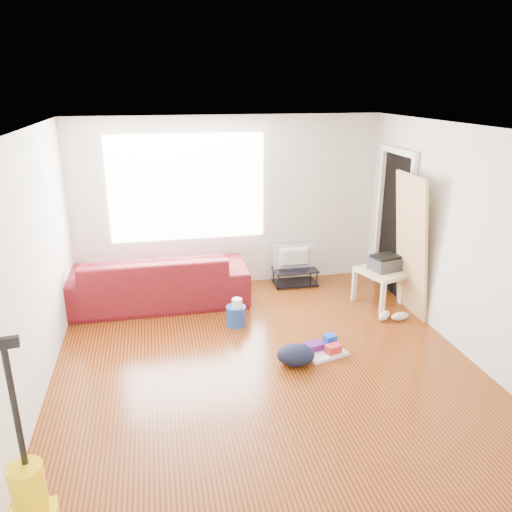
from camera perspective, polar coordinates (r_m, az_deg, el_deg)
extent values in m
cube|color=#551807|center=(5.53, 1.24, -12.58)|extent=(4.50, 5.00, 0.01)
cube|color=white|center=(4.72, 1.46, 14.21)|extent=(4.50, 5.00, 0.01)
cube|color=silver|center=(7.35, -3.08, 6.06)|extent=(4.50, 0.01, 2.50)
cube|color=silver|center=(2.86, 13.20, -16.65)|extent=(4.50, 0.01, 2.50)
cube|color=silver|center=(5.01, -24.63, -1.97)|extent=(0.01, 5.00, 2.50)
cube|color=silver|center=(5.89, 23.18, 1.24)|extent=(0.01, 5.00, 2.50)
cube|color=white|center=(7.21, -7.85, 7.70)|extent=(2.20, 0.01, 1.50)
cube|color=white|center=(6.96, 16.94, 2.37)|extent=(0.06, 0.08, 2.00)
cube|color=white|center=(7.73, 13.83, 4.27)|extent=(0.06, 0.08, 2.00)
cube|color=white|center=(7.14, 16.04, 11.43)|extent=(0.06, 0.98, 0.08)
cube|color=black|center=(7.35, 15.55, 3.38)|extent=(0.01, 0.86, 1.98)
imported|color=#4E0B15|center=(7.15, -11.24, -5.27)|extent=(2.51, 0.98, 0.73)
cube|color=black|center=(7.65, 4.45, -3.03)|extent=(0.66, 0.38, 0.02)
cube|color=black|center=(7.58, 4.49, -1.58)|extent=(0.66, 0.38, 0.02)
cylinder|color=black|center=(7.41, 2.56, -2.97)|extent=(0.02, 0.02, 0.25)
cylinder|color=black|center=(7.69, 2.01, -2.11)|extent=(0.02, 0.02, 0.25)
cylinder|color=black|center=(7.56, 6.97, -2.63)|extent=(0.02, 0.02, 0.25)
cylinder|color=black|center=(7.84, 6.27, -1.79)|extent=(0.02, 0.02, 0.25)
imported|color=black|center=(7.51, 4.53, -0.19)|extent=(0.64, 0.08, 0.37)
cube|color=beige|center=(7.04, 14.50, -1.71)|extent=(0.78, 0.78, 0.06)
cube|color=beige|center=(6.77, 14.27, -4.86)|extent=(0.06, 0.06, 0.45)
cube|color=beige|center=(7.14, 11.16, -3.34)|extent=(0.06, 0.06, 0.45)
cube|color=beige|center=(7.15, 17.50, -3.86)|extent=(0.06, 0.06, 0.45)
cube|color=beige|center=(7.50, 14.39, -2.47)|extent=(0.06, 0.06, 0.45)
cube|color=#353539|center=(7.00, 14.57, -0.85)|extent=(0.45, 0.38, 0.17)
cube|color=black|center=(6.97, 14.64, -0.05)|extent=(0.41, 0.34, 0.04)
cylinder|color=#1D43A5|center=(6.41, -2.28, -7.82)|extent=(0.26, 0.26, 0.25)
cylinder|color=white|center=(6.31, -2.17, -6.43)|extent=(0.13, 0.13, 0.12)
cube|color=white|center=(5.83, 7.66, -10.76)|extent=(0.55, 0.48, 0.04)
cube|color=red|center=(5.76, 8.83, -10.43)|extent=(0.19, 0.15, 0.09)
cube|color=#481462|center=(5.81, 6.66, -10.17)|extent=(0.24, 0.20, 0.07)
cube|color=blue|center=(5.90, 8.44, -9.48)|extent=(0.15, 0.14, 0.13)
ellipsoid|color=#131A32|center=(5.60, 4.54, -12.20)|extent=(0.47, 0.40, 0.23)
ellipsoid|color=silver|center=(6.73, 14.45, -6.63)|extent=(0.26, 0.26, 0.11)
ellipsoid|color=silver|center=(6.76, 16.14, -6.64)|extent=(0.27, 0.15, 0.11)
cylinder|color=yellow|center=(3.88, -24.56, -23.23)|extent=(0.22, 0.22, 0.39)
cylinder|color=black|center=(3.54, -25.84, -15.39)|extent=(0.04, 0.04, 0.83)
cube|color=black|center=(3.32, -26.96, -8.89)|extent=(0.18, 0.07, 0.07)
cube|color=tan|center=(7.05, 16.59, -6.08)|extent=(0.23, 0.74, 1.86)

